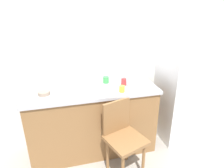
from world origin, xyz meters
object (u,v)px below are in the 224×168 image
at_px(cup_yellow, 122,89).
at_px(refrigerator, 179,98).
at_px(terracotta_bowl, 44,93).
at_px(cup_white, 131,84).
at_px(cup_red, 124,82).
at_px(chair, 123,135).
at_px(dish_tray, 88,87).
at_px(cup_green, 106,80).

bearing_deg(cup_yellow, refrigerator, 11.97).
distance_m(terracotta_bowl, cup_white, 1.05).
height_order(refrigerator, terracotta_bowl, refrigerator).
xyz_separation_m(refrigerator, cup_red, (-0.85, 0.00, 0.35)).
bearing_deg(cup_white, cup_red, 124.04).
bearing_deg(chair, cup_red, 52.25).
bearing_deg(cup_white, dish_tray, 169.96).
distance_m(terracotta_bowl, cup_yellow, 0.91).
relative_size(dish_tray, cup_yellow, 3.61).
xyz_separation_m(chair, cup_red, (0.16, 0.48, 0.46)).
xyz_separation_m(refrigerator, cup_green, (-1.06, 0.13, 0.34)).
bearing_deg(terracotta_bowl, refrigerator, 1.49).
bearing_deg(dish_tray, terracotta_bowl, -173.87).
distance_m(chair, cup_white, 0.64).
bearing_deg(cup_yellow, chair, -104.01).
relative_size(terracotta_bowl, cup_green, 1.61).
xyz_separation_m(refrigerator, terracotta_bowl, (-1.84, -0.05, 0.32)).
bearing_deg(cup_yellow, cup_green, 109.85).
relative_size(chair, terracotta_bowl, 6.36).
height_order(cup_red, cup_yellow, cup_red).
bearing_deg(cup_red, refrigerator, -0.24).
distance_m(refrigerator, cup_green, 1.13).
xyz_separation_m(cup_white, cup_green, (-0.27, 0.22, -0.00)).
relative_size(refrigerator, terracotta_bowl, 8.81).
xyz_separation_m(dish_tray, cup_white, (0.53, -0.09, 0.02)).
height_order(cup_white, cup_yellow, cup_white).
relative_size(refrigerator, cup_yellow, 15.89).
distance_m(chair, cup_red, 0.69).
distance_m(refrigerator, terracotta_bowl, 1.87).
height_order(terracotta_bowl, cup_white, cup_white).
xyz_separation_m(terracotta_bowl, cup_white, (1.05, -0.04, 0.02)).
distance_m(dish_tray, cup_white, 0.54).
bearing_deg(refrigerator, cup_red, 179.76).
relative_size(cup_red, cup_green, 1.07).
height_order(chair, dish_tray, dish_tray).
relative_size(dish_tray, terracotta_bowl, 2.00).
bearing_deg(cup_white, terracotta_bowl, 177.91).
relative_size(dish_tray, cup_white, 3.14).
height_order(cup_green, cup_yellow, cup_green).
height_order(refrigerator, chair, refrigerator).
height_order(dish_tray, terracotta_bowl, dish_tray).
distance_m(refrigerator, cup_white, 0.87).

